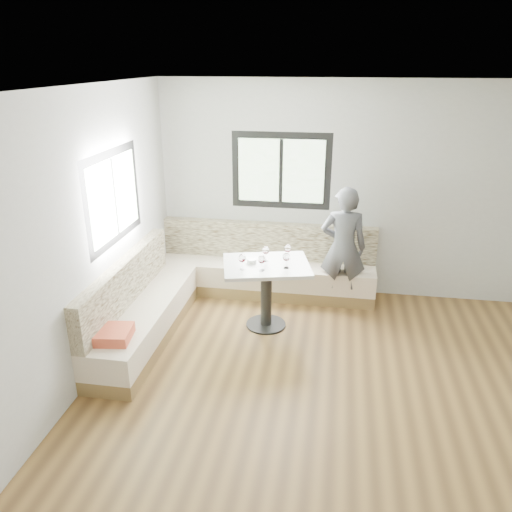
{
  "coord_description": "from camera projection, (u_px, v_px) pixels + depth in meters",
  "views": [
    {
      "loc": [
        -0.16,
        -3.91,
        3.02
      ],
      "look_at": [
        -1.06,
        1.45,
        0.85
      ],
      "focal_mm": 35.0,
      "sensor_mm": 36.0,
      "label": 1
    }
  ],
  "objects": [
    {
      "name": "wine_glass_c",
      "position": [
        286.0,
        257.0,
        5.59
      ],
      "size": [
        0.08,
        0.08,
        0.18
      ],
      "color": "white",
      "rests_on": "table"
    },
    {
      "name": "person",
      "position": [
        343.0,
        248.0,
        6.29
      ],
      "size": [
        0.58,
        0.39,
        1.58
      ],
      "primitive_type": "imported",
      "rotation": [
        0.0,
        0.0,
        3.17
      ],
      "color": "#494A4F",
      "rests_on": "ground"
    },
    {
      "name": "olive_ramekin",
      "position": [
        252.0,
        261.0,
        5.78
      ],
      "size": [
        0.11,
        0.11,
        0.04
      ],
      "color": "white",
      "rests_on": "table"
    },
    {
      "name": "room",
      "position": [
        343.0,
        261.0,
        4.23
      ],
      "size": [
        5.01,
        5.01,
        2.81
      ],
      "color": "brown",
      "rests_on": "ground"
    },
    {
      "name": "wine_glass_b",
      "position": [
        262.0,
        260.0,
        5.53
      ],
      "size": [
        0.08,
        0.08,
        0.18
      ],
      "color": "white",
      "rests_on": "table"
    },
    {
      "name": "table",
      "position": [
        266.0,
        280.0,
        5.83
      ],
      "size": [
        1.14,
        0.98,
        0.81
      ],
      "rotation": [
        0.0,
        0.0,
        0.24
      ],
      "color": "black",
      "rests_on": "ground"
    },
    {
      "name": "wine_glass_a",
      "position": [
        242.0,
        259.0,
        5.56
      ],
      "size": [
        0.08,
        0.08,
        0.18
      ],
      "color": "white",
      "rests_on": "table"
    },
    {
      "name": "banquette",
      "position": [
        217.0,
        287.0,
        6.28
      ],
      "size": [
        2.9,
        2.8,
        0.95
      ],
      "color": "olive",
      "rests_on": "ground"
    },
    {
      "name": "wine_glass_d",
      "position": [
        266.0,
        251.0,
        5.79
      ],
      "size": [
        0.08,
        0.08,
        0.18
      ],
      "color": "white",
      "rests_on": "table"
    },
    {
      "name": "wine_glass_e",
      "position": [
        288.0,
        249.0,
        5.84
      ],
      "size": [
        0.08,
        0.08,
        0.18
      ],
      "color": "white",
      "rests_on": "table"
    }
  ]
}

